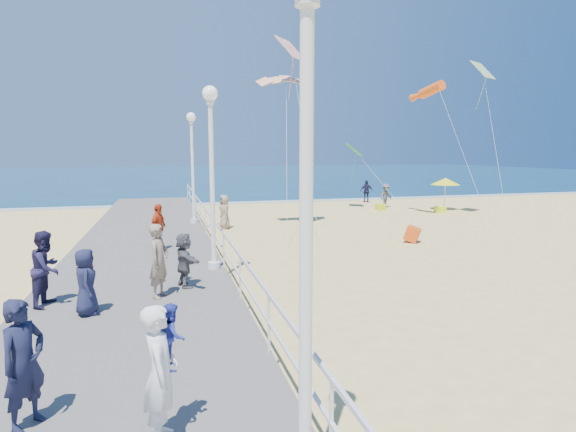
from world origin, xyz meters
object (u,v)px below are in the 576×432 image
object	(u,v)px
toddler_held	(172,335)
lamp_post_near	(306,172)
beach_umbrella	(445,181)
beach_walker_c	(225,212)
beach_chair_right	(380,207)
beach_walker_b	(367,191)
beach_chair_left	(440,210)
spectator_7	(46,268)
lamp_post_far	(192,156)
spectator_4	(86,282)
spectator_5	(184,260)
spectator_0	(24,364)
lamp_post_mid	(212,159)
woman_holding_toddler	(160,374)
spectator_3	(158,227)
spectator_6	(159,261)
beach_walker_a	(386,196)
box_kite	(412,236)

from	to	relation	value
toddler_held	lamp_post_near	bearing A→B (deg)	-129.08
toddler_held	beach_umbrella	distance (m)	27.42
beach_walker_c	beach_chair_right	xyz separation A→B (m)	(11.02, 4.60, -0.66)
beach_walker_b	beach_chair_left	distance (m)	7.08
spectator_7	lamp_post_far	bearing A→B (deg)	-5.10
spectator_4	spectator_7	xyz separation A→B (m)	(-0.95, 0.91, 0.14)
lamp_post_near	spectator_5	xyz separation A→B (m)	(-0.93, 7.34, -2.56)
toddler_held	spectator_7	xyz separation A→B (m)	(-2.66, 5.61, -0.40)
spectator_0	beach_umbrella	distance (m)	28.21
spectator_4	beach_walker_c	distance (m)	13.21
lamp_post_mid	woman_holding_toddler	xyz separation A→B (m)	(-1.48, -7.99, -2.41)
spectator_3	spectator_6	distance (m)	5.41
woman_holding_toddler	spectator_5	size ratio (longest dim) A/B	1.21
lamp_post_far	beach_walker_a	xyz separation A→B (m)	(13.54, 6.02, -2.82)
spectator_3	beach_walker_c	xyz separation A→B (m)	(3.13, 6.18, -0.37)
box_kite	beach_chair_left	bearing A→B (deg)	-0.20
spectator_4	beach_chair_left	world-z (taller)	spectator_4
lamp_post_near	spectator_7	size ratio (longest dim) A/B	3.11
toddler_held	beach_walker_c	bearing A→B (deg)	-7.45
lamp_post_mid	spectator_6	distance (m)	3.67
beach_chair_left	woman_holding_toddler	bearing A→B (deg)	-131.05
woman_holding_toddler	spectator_5	bearing A→B (deg)	-2.92
spectator_4	box_kite	distance (m)	13.68
toddler_held	box_kite	bearing A→B (deg)	-39.53
woman_holding_toddler	beach_walker_a	world-z (taller)	woman_holding_toddler
beach_walker_b	beach_umbrella	size ratio (longest dim) A/B	0.81
spectator_5	beach_umbrella	size ratio (longest dim) A/B	0.66
spectator_3	beach_umbrella	world-z (taller)	beach_umbrella
beach_walker_b	beach_chair_left	bearing A→B (deg)	118.37
lamp_post_near	woman_holding_toddler	size ratio (longest dim) A/B	3.13
spectator_7	spectator_5	bearing A→B (deg)	-64.85
lamp_post_near	toddler_held	distance (m)	2.67
spectator_0	box_kite	xyz separation A→B (m)	(11.96, 10.85, -0.94)
toddler_held	beach_walker_c	distance (m)	17.34
lamp_post_far	beach_walker_b	xyz separation A→B (m)	(13.66, 9.39, -2.80)
lamp_post_near	spectator_5	size ratio (longest dim) A/B	3.78
beach_walker_a	beach_umbrella	bearing A→B (deg)	-58.54
spectator_0	beach_chair_left	world-z (taller)	spectator_0
lamp_post_far	beach_umbrella	size ratio (longest dim) A/B	2.49
spectator_4	beach_walker_a	world-z (taller)	spectator_4
woman_holding_toddler	spectator_3	distance (m)	11.06
woman_holding_toddler	spectator_7	xyz separation A→B (m)	(-2.51, 5.76, 0.01)
lamp_post_near	beach_umbrella	xyz separation A→B (m)	(16.71, 21.80, -1.75)
woman_holding_toddler	box_kite	xyz separation A→B (m)	(10.31, 11.61, -0.95)
spectator_7	beach_walker_c	distance (m)	12.75
lamp_post_mid	toddler_held	xyz separation A→B (m)	(-1.33, -7.84, -2.01)
lamp_post_mid	beach_chair_left	world-z (taller)	lamp_post_mid
spectator_5	spectator_4	bearing A→B (deg)	110.23
beach_walker_b	spectator_0	bearing A→B (deg)	69.13
spectator_3	spectator_5	world-z (taller)	spectator_3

